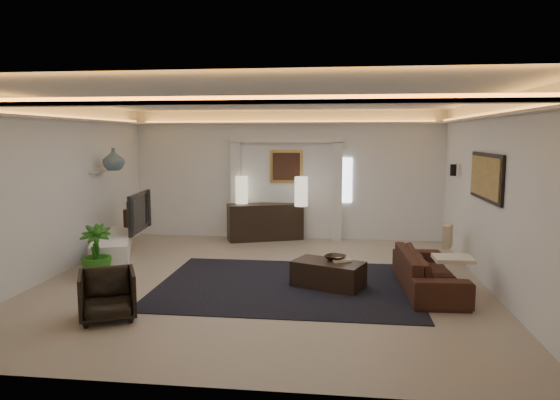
# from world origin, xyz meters

# --- Properties ---
(floor) EXTENTS (7.00, 7.00, 0.00)m
(floor) POSITION_xyz_m (0.00, 0.00, 0.00)
(floor) COLOR gray
(floor) RESTS_ON ground
(ceiling) EXTENTS (7.00, 7.00, 0.00)m
(ceiling) POSITION_xyz_m (0.00, 0.00, 2.90)
(ceiling) COLOR white
(ceiling) RESTS_ON ground
(wall_back) EXTENTS (7.00, 0.00, 7.00)m
(wall_back) POSITION_xyz_m (0.00, 3.50, 1.45)
(wall_back) COLOR white
(wall_back) RESTS_ON ground
(wall_front) EXTENTS (7.00, 0.00, 7.00)m
(wall_front) POSITION_xyz_m (0.00, -3.50, 1.45)
(wall_front) COLOR white
(wall_front) RESTS_ON ground
(wall_left) EXTENTS (0.00, 7.00, 7.00)m
(wall_left) POSITION_xyz_m (-3.50, 0.00, 1.45)
(wall_left) COLOR white
(wall_left) RESTS_ON ground
(wall_right) EXTENTS (0.00, 7.00, 7.00)m
(wall_right) POSITION_xyz_m (3.50, 0.00, 1.45)
(wall_right) COLOR white
(wall_right) RESTS_ON ground
(cove_soffit) EXTENTS (7.00, 7.00, 0.04)m
(cove_soffit) POSITION_xyz_m (0.00, 0.00, 2.62)
(cove_soffit) COLOR silver
(cove_soffit) RESTS_ON ceiling
(daylight_slit) EXTENTS (0.25, 0.03, 1.00)m
(daylight_slit) POSITION_xyz_m (1.35, 3.48, 1.35)
(daylight_slit) COLOR white
(daylight_slit) RESTS_ON wall_back
(area_rug) EXTENTS (4.00, 3.00, 0.01)m
(area_rug) POSITION_xyz_m (0.40, -0.20, 0.01)
(area_rug) COLOR black
(area_rug) RESTS_ON ground
(pilaster_left) EXTENTS (0.22, 0.20, 2.20)m
(pilaster_left) POSITION_xyz_m (-1.15, 3.40, 1.10)
(pilaster_left) COLOR silver
(pilaster_left) RESTS_ON ground
(pilaster_right) EXTENTS (0.22, 0.20, 2.20)m
(pilaster_right) POSITION_xyz_m (1.15, 3.40, 1.10)
(pilaster_right) COLOR silver
(pilaster_right) RESTS_ON ground
(alcove_header) EXTENTS (2.52, 0.20, 0.12)m
(alcove_header) POSITION_xyz_m (0.00, 3.40, 2.25)
(alcove_header) COLOR silver
(alcove_header) RESTS_ON wall_back
(painting_frame) EXTENTS (0.74, 0.04, 0.74)m
(painting_frame) POSITION_xyz_m (0.00, 3.47, 1.65)
(painting_frame) COLOR tan
(painting_frame) RESTS_ON wall_back
(painting_canvas) EXTENTS (0.62, 0.02, 0.62)m
(painting_canvas) POSITION_xyz_m (0.00, 3.44, 1.65)
(painting_canvas) COLOR #4C2D1E
(painting_canvas) RESTS_ON wall_back
(art_panel_frame) EXTENTS (0.04, 1.64, 0.74)m
(art_panel_frame) POSITION_xyz_m (3.47, 0.30, 1.70)
(art_panel_frame) COLOR black
(art_panel_frame) RESTS_ON wall_right
(art_panel_gold) EXTENTS (0.02, 1.50, 0.62)m
(art_panel_gold) POSITION_xyz_m (3.44, 0.30, 1.70)
(art_panel_gold) COLOR tan
(art_panel_gold) RESTS_ON wall_right
(wall_sconce) EXTENTS (0.12, 0.12, 0.22)m
(wall_sconce) POSITION_xyz_m (3.38, 2.20, 1.68)
(wall_sconce) COLOR black
(wall_sconce) RESTS_ON wall_right
(wall_niche) EXTENTS (0.10, 0.55, 0.04)m
(wall_niche) POSITION_xyz_m (-3.44, 1.40, 1.65)
(wall_niche) COLOR silver
(wall_niche) RESTS_ON wall_left
(console) EXTENTS (1.75, 1.07, 0.84)m
(console) POSITION_xyz_m (-0.46, 3.25, 0.40)
(console) COLOR #2F241E
(console) RESTS_ON ground
(lamp_left) EXTENTS (0.35, 0.35, 0.61)m
(lamp_left) POSITION_xyz_m (-0.99, 3.25, 1.09)
(lamp_left) COLOR #F6EEC1
(lamp_left) RESTS_ON console
(lamp_right) EXTENTS (0.34, 0.34, 0.64)m
(lamp_right) POSITION_xyz_m (0.38, 2.99, 1.09)
(lamp_right) COLOR white
(lamp_right) RESTS_ON console
(media_ledge) EXTENTS (1.55, 2.61, 0.48)m
(media_ledge) POSITION_xyz_m (-3.15, 1.26, 0.23)
(media_ledge) COLOR white
(media_ledge) RESTS_ON ground
(tv) EXTENTS (1.35, 0.32, 0.77)m
(tv) POSITION_xyz_m (-2.83, 1.54, 0.83)
(tv) COLOR black
(tv) RESTS_ON media_ledge
(figurine) EXTENTS (0.17, 0.17, 0.36)m
(figurine) POSITION_xyz_m (-3.15, 1.95, 0.64)
(figurine) COLOR black
(figurine) RESTS_ON media_ledge
(ginger_jar) EXTENTS (0.49, 0.49, 0.43)m
(ginger_jar) POSITION_xyz_m (-3.15, 1.46, 1.89)
(ginger_jar) COLOR #3F4958
(ginger_jar) RESTS_ON wall_niche
(plant) EXTENTS (0.63, 0.63, 0.89)m
(plant) POSITION_xyz_m (-2.74, -0.20, 0.45)
(plant) COLOR #226116
(plant) RESTS_ON ground
(sofa) EXTENTS (2.05, 0.88, 0.59)m
(sofa) POSITION_xyz_m (2.57, -0.19, 0.30)
(sofa) COLOR #49361D
(sofa) RESTS_ON ground
(throw_blanket) EXTENTS (0.56, 0.46, 0.06)m
(throw_blanket) POSITION_xyz_m (2.87, -0.39, 0.55)
(throw_blanket) COLOR silver
(throw_blanket) RESTS_ON sofa
(throw_pillow) EXTENTS (0.26, 0.43, 0.41)m
(throw_pillow) POSITION_xyz_m (3.15, 1.34, 0.55)
(throw_pillow) COLOR #CCB68E
(throw_pillow) RESTS_ON sofa
(coffee_table) EXTENTS (1.20, 0.94, 0.39)m
(coffee_table) POSITION_xyz_m (1.05, -0.20, 0.21)
(coffee_table) COLOR black
(coffee_table) RESTS_ON ground
(bowl) EXTENTS (0.42, 0.42, 0.08)m
(bowl) POSITION_xyz_m (1.16, -0.09, 0.45)
(bowl) COLOR black
(bowl) RESTS_ON coffee_table
(magazine) EXTENTS (0.34, 0.30, 0.03)m
(magazine) POSITION_xyz_m (1.24, -0.14, 0.42)
(magazine) COLOR #EDE6C2
(magazine) RESTS_ON coffee_table
(armchair) EXTENTS (0.92, 0.92, 0.63)m
(armchair) POSITION_xyz_m (-1.72, -1.92, 0.32)
(armchair) COLOR #352C21
(armchair) RESTS_ON ground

